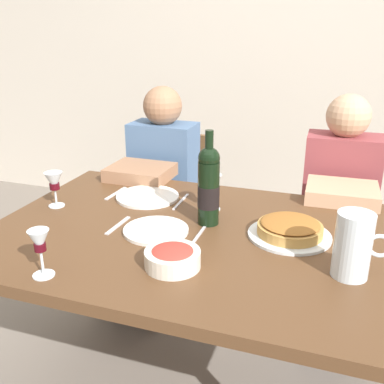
% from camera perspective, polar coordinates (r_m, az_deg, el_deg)
% --- Properties ---
extents(back_wall, '(8.00, 0.10, 2.80)m').
position_cam_1_polar(back_wall, '(3.39, 12.38, 19.41)').
color(back_wall, beige).
rests_on(back_wall, ground).
extents(dining_table, '(1.50, 1.00, 0.76)m').
position_cam_1_polar(dining_table, '(1.61, 1.10, -8.24)').
color(dining_table, brown).
rests_on(dining_table, ground).
extents(wine_bottle, '(0.08, 0.08, 0.35)m').
position_cam_1_polar(wine_bottle, '(1.59, 2.13, 0.80)').
color(wine_bottle, black).
rests_on(wine_bottle, dining_table).
extents(water_pitcher, '(0.16, 0.11, 0.20)m').
position_cam_1_polar(water_pitcher, '(1.36, 19.91, -6.88)').
color(water_pitcher, silver).
rests_on(water_pitcher, dining_table).
extents(baked_tart, '(0.29, 0.29, 0.06)m').
position_cam_1_polar(baked_tart, '(1.57, 12.43, -4.69)').
color(baked_tart, silver).
rests_on(baked_tart, dining_table).
extents(salad_bowl, '(0.17, 0.17, 0.06)m').
position_cam_1_polar(salad_bowl, '(1.35, -2.51, -8.32)').
color(salad_bowl, silver).
rests_on(salad_bowl, dining_table).
extents(wine_glass_left_diner, '(0.06, 0.06, 0.15)m').
position_cam_1_polar(wine_glass_left_diner, '(1.34, -18.95, -6.29)').
color(wine_glass_left_diner, silver).
rests_on(wine_glass_left_diner, dining_table).
extents(wine_glass_right_diner, '(0.07, 0.07, 0.14)m').
position_cam_1_polar(wine_glass_right_diner, '(1.84, -17.26, 1.14)').
color(wine_glass_right_diner, silver).
rests_on(wine_glass_right_diner, dining_table).
extents(wine_glass_centre, '(0.07, 0.07, 0.15)m').
position_cam_1_polar(wine_glass_centre, '(1.73, 2.67, 0.91)').
color(wine_glass_centre, silver).
rests_on(wine_glass_centre, dining_table).
extents(dinner_plate_left_setting, '(0.26, 0.26, 0.01)m').
position_cam_1_polar(dinner_plate_left_setting, '(1.89, -5.72, -0.59)').
color(dinner_plate_left_setting, white).
rests_on(dinner_plate_left_setting, dining_table).
extents(dinner_plate_right_setting, '(0.23, 0.23, 0.01)m').
position_cam_1_polar(dinner_plate_right_setting, '(1.58, -4.65, -4.91)').
color(dinner_plate_right_setting, white).
rests_on(dinner_plate_right_setting, dining_table).
extents(fork_left_setting, '(0.02, 0.16, 0.00)m').
position_cam_1_polar(fork_left_setting, '(1.95, -9.73, -0.16)').
color(fork_left_setting, silver).
rests_on(fork_left_setting, dining_table).
extents(knife_left_setting, '(0.01, 0.18, 0.00)m').
position_cam_1_polar(knife_left_setting, '(1.83, -1.44, -1.24)').
color(knife_left_setting, silver).
rests_on(knife_left_setting, dining_table).
extents(knife_right_setting, '(0.01, 0.18, 0.00)m').
position_cam_1_polar(knife_right_setting, '(1.53, 0.54, -5.83)').
color(knife_right_setting, silver).
rests_on(knife_right_setting, dining_table).
extents(spoon_right_setting, '(0.02, 0.16, 0.00)m').
position_cam_1_polar(spoon_right_setting, '(1.64, -9.47, -4.24)').
color(spoon_right_setting, silver).
rests_on(spoon_right_setting, dining_table).
extents(chair_left, '(0.41, 0.41, 0.87)m').
position_cam_1_polar(chair_left, '(2.57, -2.45, -1.07)').
color(chair_left, brown).
rests_on(chair_left, ground).
extents(diner_left, '(0.34, 0.50, 1.16)m').
position_cam_1_polar(diner_left, '(2.32, -4.66, -0.36)').
color(diner_left, '#4C6B93').
rests_on(diner_left, ground).
extents(chair_right, '(0.41, 0.41, 0.87)m').
position_cam_1_polar(chair_right, '(2.44, 17.85, -3.37)').
color(chair_right, brown).
rests_on(chair_right, ground).
extents(diner_right, '(0.35, 0.51, 1.16)m').
position_cam_1_polar(diner_right, '(2.17, 18.12, -2.91)').
color(diner_right, '#8E3D42').
rests_on(diner_right, ground).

